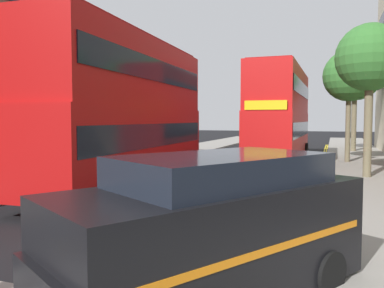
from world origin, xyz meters
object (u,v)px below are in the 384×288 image
(double_decker_bus_oncoming, at_px, (280,112))
(pedestrian_far, at_px, (367,146))
(taxi_minivan, at_px, (209,230))
(double_decker_bus_away, at_px, (126,108))

(double_decker_bus_oncoming, distance_m, pedestrian_far, 5.88)
(double_decker_bus_oncoming, height_order, taxi_minivan, double_decker_bus_oncoming)
(double_decker_bus_away, bearing_deg, pedestrian_far, 55.39)
(double_decker_bus_oncoming, relative_size, taxi_minivan, 2.13)
(double_decker_bus_away, xyz_separation_m, double_decker_bus_oncoming, (4.31, 11.03, 0.00))
(double_decker_bus_away, relative_size, double_decker_bus_oncoming, 1.01)
(double_decker_bus_oncoming, xyz_separation_m, taxi_minivan, (1.41, -19.08, -1.96))
(double_decker_bus_away, distance_m, taxi_minivan, 10.06)
(double_decker_bus_oncoming, distance_m, taxi_minivan, 19.23)
(double_decker_bus_away, distance_m, double_decker_bus_oncoming, 11.84)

